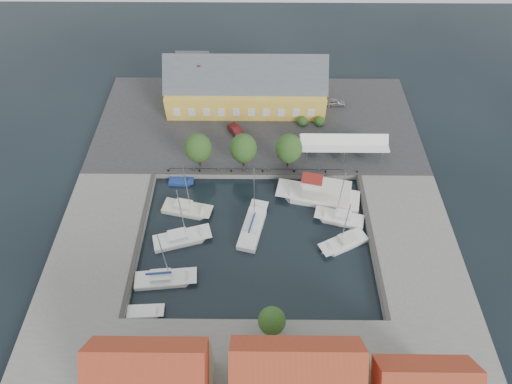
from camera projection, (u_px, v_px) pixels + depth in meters
ground at (256, 230)px, 61.83m from camera, size 140.00×140.00×0.00m
north_quay at (257, 123)px, 76.38m from camera, size 56.00×26.00×1.00m
west_quay at (100, 239)px, 60.28m from camera, size 12.00×24.00×1.00m
east_quay at (412, 241)px, 60.03m from camera, size 12.00×24.00×1.00m
south_bank at (254, 381)px, 47.82m from camera, size 56.00×14.00×1.00m
quay_edge_fittings at (256, 200)px, 64.11m from camera, size 56.00×24.72×0.40m
warehouse at (243, 87)px, 76.89m from camera, size 28.56×14.00×9.55m
tent_canopy at (344, 143)px, 68.36m from camera, size 14.00×4.00×2.83m
quay_trees at (243, 148)px, 65.92m from camera, size 18.20×4.20×6.30m
car_silver at (335, 102)px, 78.48m from camera, size 4.03×1.63×1.37m
car_red at (237, 132)px, 73.09m from camera, size 3.62×4.58×1.46m
center_sailboat at (253, 227)px, 61.75m from camera, size 4.61×9.16×12.23m
trawler at (321, 194)px, 64.91m from camera, size 13.16×6.31×5.00m
east_boat_a at (340, 219)px, 62.85m from camera, size 7.51×4.16×10.40m
east_boat_b at (344, 243)px, 60.11m from camera, size 7.38×5.21×9.95m
west_boat_b at (186, 210)px, 63.97m from camera, size 7.83×4.08×10.40m
west_boat_c at (181, 239)px, 60.54m from camera, size 8.52×4.78×11.12m
west_boat_d at (164, 279)px, 56.35m from camera, size 8.42×3.26×11.03m
launch_sw at (145, 312)px, 53.55m from camera, size 4.80×2.01×0.98m
launch_nw at (181, 182)px, 67.76m from camera, size 4.04×1.71×0.88m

